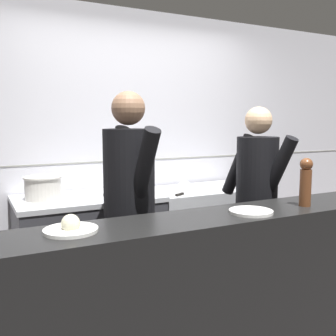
{
  "coord_description": "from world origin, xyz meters",
  "views": [
    {
      "loc": [
        -1.48,
        -2.15,
        1.54
      ],
      "look_at": [
        -0.02,
        0.73,
        1.15
      ],
      "focal_mm": 42.0,
      "sensor_mm": 36.0,
      "label": 1
    }
  ],
  "objects_px": {
    "plated_dish_main": "(71,228)",
    "plated_dish_appetiser": "(251,212)",
    "sauce_pot": "(125,183)",
    "mixing_bowl_steel": "(184,184)",
    "oven_range": "(89,247)",
    "chef_sous": "(256,197)",
    "pepper_mill": "(306,181)",
    "chefs_knife": "(186,193)",
    "chef_head_cook": "(129,204)",
    "stock_pot": "(43,187)"
  },
  "relations": [
    {
      "from": "chefs_knife",
      "to": "pepper_mill",
      "type": "bearing_deg",
      "value": -78.5
    },
    {
      "from": "plated_dish_main",
      "to": "chef_sous",
      "type": "bearing_deg",
      "value": 17.63
    },
    {
      "from": "sauce_pot",
      "to": "chef_head_cook",
      "type": "height_order",
      "value": "chef_head_cook"
    },
    {
      "from": "sauce_pot",
      "to": "chefs_knife",
      "type": "xyz_separation_m",
      "value": [
        0.5,
        -0.23,
        -0.1
      ]
    },
    {
      "from": "pepper_mill",
      "to": "chef_sous",
      "type": "xyz_separation_m",
      "value": [
        0.1,
        0.61,
        -0.23
      ]
    },
    {
      "from": "sauce_pot",
      "to": "chef_sous",
      "type": "relative_size",
      "value": 0.19
    },
    {
      "from": "chef_sous",
      "to": "plated_dish_appetiser",
      "type": "bearing_deg",
      "value": -145.3
    },
    {
      "from": "oven_range",
      "to": "chef_sous",
      "type": "height_order",
      "value": "chef_sous"
    },
    {
      "from": "plated_dish_appetiser",
      "to": "plated_dish_main",
      "type": "bearing_deg",
      "value": 175.29
    },
    {
      "from": "mixing_bowl_steel",
      "to": "chef_sous",
      "type": "xyz_separation_m",
      "value": [
        0.25,
        -0.76,
        -0.01
      ]
    },
    {
      "from": "pepper_mill",
      "to": "chef_head_cook",
      "type": "bearing_deg",
      "value": 148.2
    },
    {
      "from": "chef_head_cook",
      "to": "mixing_bowl_steel",
      "type": "bearing_deg",
      "value": 35.68
    },
    {
      "from": "chef_head_cook",
      "to": "chef_sous",
      "type": "relative_size",
      "value": 1.05
    },
    {
      "from": "stock_pot",
      "to": "sauce_pot",
      "type": "bearing_deg",
      "value": 1.88
    },
    {
      "from": "oven_range",
      "to": "pepper_mill",
      "type": "relative_size",
      "value": 3.74
    },
    {
      "from": "plated_dish_appetiser",
      "to": "chef_sous",
      "type": "xyz_separation_m",
      "value": [
        0.55,
        0.61,
        -0.07
      ]
    },
    {
      "from": "sauce_pot",
      "to": "plated_dish_appetiser",
      "type": "bearing_deg",
      "value": -78.12
    },
    {
      "from": "sauce_pot",
      "to": "mixing_bowl_steel",
      "type": "relative_size",
      "value": 1.19
    },
    {
      "from": "plated_dish_main",
      "to": "plated_dish_appetiser",
      "type": "bearing_deg",
      "value": -4.71
    },
    {
      "from": "plated_dish_main",
      "to": "chef_head_cook",
      "type": "xyz_separation_m",
      "value": [
        0.53,
        0.53,
        -0.03
      ]
    },
    {
      "from": "chefs_knife",
      "to": "plated_dish_appetiser",
      "type": "xyz_separation_m",
      "value": [
        -0.21,
        -1.18,
        0.1
      ]
    },
    {
      "from": "plated_dish_main",
      "to": "chefs_knife",
      "type": "bearing_deg",
      "value": 40.08
    },
    {
      "from": "oven_range",
      "to": "plated_dish_main",
      "type": "relative_size",
      "value": 4.32
    },
    {
      "from": "mixing_bowl_steel",
      "to": "chef_head_cook",
      "type": "xyz_separation_m",
      "value": [
        -0.86,
        -0.75,
        0.03
      ]
    },
    {
      "from": "plated_dish_main",
      "to": "plated_dish_appetiser",
      "type": "distance_m",
      "value": 1.09
    },
    {
      "from": "chef_sous",
      "to": "mixing_bowl_steel",
      "type": "bearing_deg",
      "value": 94.83
    },
    {
      "from": "chefs_knife",
      "to": "chef_head_cook",
      "type": "distance_m",
      "value": 0.95
    },
    {
      "from": "sauce_pot",
      "to": "pepper_mill",
      "type": "relative_size",
      "value": 0.98
    },
    {
      "from": "sauce_pot",
      "to": "plated_dish_main",
      "type": "relative_size",
      "value": 1.13
    },
    {
      "from": "stock_pot",
      "to": "chefs_knife",
      "type": "distance_m",
      "value": 1.24
    },
    {
      "from": "chefs_knife",
      "to": "pepper_mill",
      "type": "distance_m",
      "value": 1.23
    },
    {
      "from": "pepper_mill",
      "to": "chefs_knife",
      "type": "bearing_deg",
      "value": 101.5
    },
    {
      "from": "oven_range",
      "to": "plated_dish_appetiser",
      "type": "bearing_deg",
      "value": -64.19
    },
    {
      "from": "sauce_pot",
      "to": "chef_head_cook",
      "type": "xyz_separation_m",
      "value": [
        -0.26,
        -0.78,
        -0.02
      ]
    },
    {
      "from": "mixing_bowl_steel",
      "to": "chefs_knife",
      "type": "distance_m",
      "value": 0.22
    },
    {
      "from": "mixing_bowl_steel",
      "to": "chefs_knife",
      "type": "bearing_deg",
      "value": -115.32
    },
    {
      "from": "stock_pot",
      "to": "chef_head_cook",
      "type": "height_order",
      "value": "chef_head_cook"
    },
    {
      "from": "stock_pot",
      "to": "chef_sous",
      "type": "height_order",
      "value": "chef_sous"
    },
    {
      "from": "stock_pot",
      "to": "chef_head_cook",
      "type": "distance_m",
      "value": 0.89
    },
    {
      "from": "chefs_knife",
      "to": "stock_pot",
      "type": "bearing_deg",
      "value": 170.56
    },
    {
      "from": "stock_pot",
      "to": "plated_dish_appetiser",
      "type": "relative_size",
      "value": 1.13
    },
    {
      "from": "chef_sous",
      "to": "pepper_mill",
      "type": "bearing_deg",
      "value": -112.57
    },
    {
      "from": "oven_range",
      "to": "mixing_bowl_steel",
      "type": "xyz_separation_m",
      "value": [
        0.95,
        0.02,
        0.48
      ]
    },
    {
      "from": "stock_pot",
      "to": "chefs_knife",
      "type": "xyz_separation_m",
      "value": [
        1.22,
        -0.2,
        -0.12
      ]
    },
    {
      "from": "pepper_mill",
      "to": "plated_dish_appetiser",
      "type": "bearing_deg",
      "value": 179.57
    },
    {
      "from": "stock_pot",
      "to": "chefs_knife",
      "type": "height_order",
      "value": "stock_pot"
    },
    {
      "from": "oven_range",
      "to": "stock_pot",
      "type": "distance_m",
      "value": 0.66
    },
    {
      "from": "chefs_knife",
      "to": "chef_head_cook",
      "type": "bearing_deg",
      "value": -143.92
    },
    {
      "from": "chef_head_cook",
      "to": "chef_sous",
      "type": "distance_m",
      "value": 1.11
    },
    {
      "from": "oven_range",
      "to": "plated_dish_main",
      "type": "xyz_separation_m",
      "value": [
        -0.43,
        -1.26,
        0.55
      ]
    }
  ]
}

